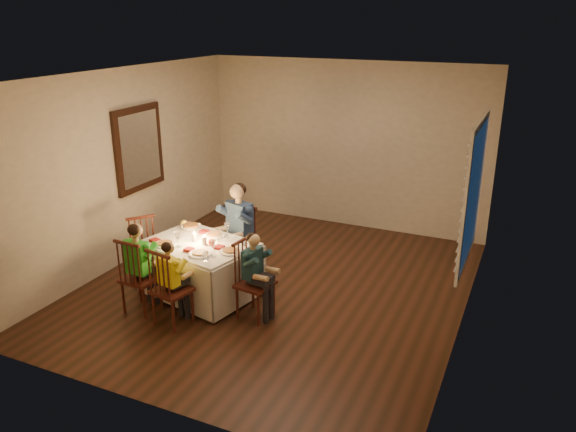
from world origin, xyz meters
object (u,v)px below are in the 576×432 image
at_px(dining_table, 200,258).
at_px(child_teal, 256,316).
at_px(chair_near_left, 144,310).
at_px(chair_extra, 150,287).
at_px(chair_near_right, 174,323).
at_px(chair_end, 256,316).
at_px(chair_adult, 240,272).
at_px(child_green, 144,310).
at_px(serving_bowl, 191,228).
at_px(adult, 240,272).
at_px(child_yellow, 174,323).

distance_m(dining_table, child_teal, 1.01).
distance_m(chair_near_left, chair_extra, 0.57).
distance_m(chair_near_right, chair_end, 0.91).
height_order(chair_adult, child_green, child_green).
bearing_deg(chair_near_right, dining_table, -71.02).
height_order(chair_extra, serving_bowl, serving_bowl).
height_order(adult, child_teal, adult).
bearing_deg(chair_near_left, child_yellow, 171.96).
relative_size(child_teal, serving_bowl, 4.36).
xyz_separation_m(chair_near_left, chair_near_right, (0.50, -0.09, 0.00)).
height_order(child_yellow, serving_bowl, serving_bowl).
bearing_deg(dining_table, adult, 91.64).
bearing_deg(child_green, serving_bowl, -91.28).
relative_size(child_green, child_teal, 1.07).
relative_size(adult, child_green, 1.14).
bearing_deg(child_green, chair_near_right, 171.96).
relative_size(chair_near_left, child_teal, 0.91).
relative_size(chair_extra, child_yellow, 0.92).
height_order(child_yellow, child_teal, child_teal).
xyz_separation_m(chair_near_right, child_yellow, (0.00, 0.00, 0.00)).
bearing_deg(serving_bowl, chair_near_right, -67.66).
bearing_deg(chair_near_left, chair_near_right, 171.96).
xyz_separation_m(child_green, child_teal, (1.25, 0.42, 0.00)).
bearing_deg(adult, chair_adult, 0.00).
height_order(dining_table, serving_bowl, serving_bowl).
xyz_separation_m(chair_adult, chair_near_left, (-0.52, -1.35, 0.00)).
bearing_deg(chair_adult, dining_table, -82.41).
bearing_deg(chair_near_right, chair_adult, -80.27).
relative_size(chair_near_left, chair_extra, 1.01).
bearing_deg(chair_near_right, chair_end, -135.02).
relative_size(chair_adult, child_yellow, 0.93).
bearing_deg(serving_bowl, child_teal, -24.45).
height_order(chair_adult, chair_end, same).
bearing_deg(child_teal, chair_near_right, 131.74).
height_order(chair_adult, chair_near_left, same).
bearing_deg(chair_near_right, serving_bowl, -56.78).
height_order(chair_near_left, chair_extra, chair_near_left).
xyz_separation_m(chair_adult, adult, (0.00, 0.00, 0.00)).
xyz_separation_m(adult, child_teal, (0.73, -0.93, 0.00)).
relative_size(chair_near_left, child_yellow, 0.93).
bearing_deg(chair_near_right, child_green, 0.31).
bearing_deg(child_green, child_teal, -158.96).
distance_m(chair_end, chair_extra, 1.55).
height_order(chair_adult, child_teal, child_teal).
relative_size(chair_near_right, adult, 0.75).
bearing_deg(child_green, dining_table, -119.36).
bearing_deg(dining_table, child_teal, -1.84).
bearing_deg(chair_end, serving_bowl, 73.19).
distance_m(child_yellow, serving_bowl, 1.34).
relative_size(chair_end, child_teal, 0.91).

